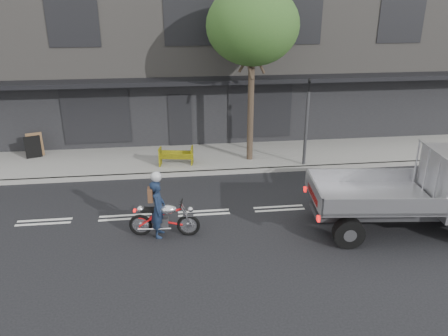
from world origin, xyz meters
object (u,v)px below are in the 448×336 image
traffic_light_pole (306,127)px  construction_barrier (176,157)px  rider (158,209)px  flatbed_ute (448,185)px  motorcycle (164,218)px  sandwich_board (33,147)px  street_tree (253,26)px

traffic_light_pole → construction_barrier: 5.09m
rider → flatbed_ute: flatbed_ute is taller
motorcycle → flatbed_ute: 8.00m
rider → sandwich_board: (-5.09, 6.51, -0.19)m
flatbed_ute → motorcycle: bearing=-178.3°
rider → construction_barrier: bearing=0.9°
street_tree → flatbed_ute: size_ratio=1.25×
traffic_light_pole → motorcycle: 7.15m
motorcycle → rider: (-0.15, 0.00, 0.30)m
flatbed_ute → traffic_light_pole: bearing=122.3°
sandwich_board → street_tree: bearing=-26.8°
street_tree → motorcycle: (-3.40, -5.40, -4.75)m
sandwich_board → traffic_light_pole: bearing=-29.9°
motorcycle → rider: size_ratio=1.20×
street_tree → rider: 7.84m
construction_barrier → sandwich_board: 5.91m
motorcycle → flatbed_ute: bearing=3.3°
flatbed_ute → sandwich_board: (-13.18, 7.14, -0.74)m
sandwich_board → flatbed_ute: bearing=-47.9°
street_tree → sandwich_board: bearing=172.7°
flatbed_ute → construction_barrier: bearing=149.6°
rider → traffic_light_pole: bearing=-42.9°
construction_barrier → sandwich_board: sandwich_board is taller
flatbed_ute → rider: bearing=-178.2°
rider → construction_barrier: (0.60, 4.93, -0.31)m
sandwich_board → motorcycle: bearing=-70.6°
rider → construction_barrier: rider is taller
street_tree → construction_barrier: 5.62m
street_tree → traffic_light_pole: (2.00, -0.85, -3.63)m
traffic_light_pole → motorcycle: size_ratio=1.76×
traffic_light_pole → flatbed_ute: size_ratio=0.65×
traffic_light_pole → rider: (-5.55, -4.55, -0.82)m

